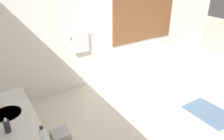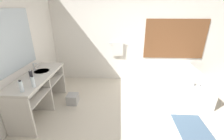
{
  "view_description": "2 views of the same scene",
  "coord_description": "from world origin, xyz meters",
  "px_view_note": "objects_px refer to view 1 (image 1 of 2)",
  "views": [
    {
      "loc": [
        -1.98,
        -1.62,
        2.4
      ],
      "look_at": [
        -0.24,
        1.1,
        0.8
      ],
      "focal_mm": 35.0,
      "sensor_mm": 36.0,
      "label": 1
    },
    {
      "loc": [
        -0.24,
        -2.15,
        2.09
      ],
      "look_at": [
        -0.41,
        1.04,
        0.77
      ],
      "focal_mm": 24.0,
      "sensor_mm": 36.0,
      "label": 2
    }
  ],
  "objects_px": {
    "bathtub": "(164,67)",
    "water_bottle_2": "(43,136)",
    "waste_bin": "(61,138)",
    "soap_dispenser": "(7,126)"
  },
  "relations": [
    {
      "from": "bathtub",
      "to": "waste_bin",
      "type": "distance_m",
      "value": 2.72
    },
    {
      "from": "bathtub",
      "to": "waste_bin",
      "type": "relative_size",
      "value": 6.41
    },
    {
      "from": "soap_dispenser",
      "to": "waste_bin",
      "type": "bearing_deg",
      "value": 30.84
    },
    {
      "from": "bathtub",
      "to": "water_bottle_2",
      "type": "height_order",
      "value": "water_bottle_2"
    },
    {
      "from": "waste_bin",
      "to": "bathtub",
      "type": "bearing_deg",
      "value": 13.47
    },
    {
      "from": "soap_dispenser",
      "to": "waste_bin",
      "type": "distance_m",
      "value": 1.08
    },
    {
      "from": "bathtub",
      "to": "water_bottle_2",
      "type": "xyz_separation_m",
      "value": [
        -3.01,
        -1.38,
        0.62
      ]
    },
    {
      "from": "bathtub",
      "to": "soap_dispenser",
      "type": "distance_m",
      "value": 3.47
    },
    {
      "from": "bathtub",
      "to": "soap_dispenser",
      "type": "xyz_separation_m",
      "value": [
        -3.27,
        -1.01,
        0.59
      ]
    },
    {
      "from": "bathtub",
      "to": "water_bottle_2",
      "type": "relative_size",
      "value": 7.37
    }
  ]
}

